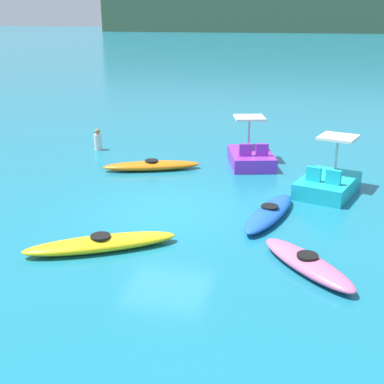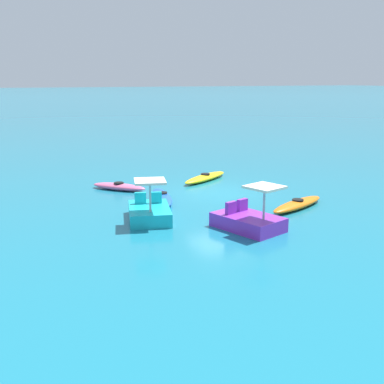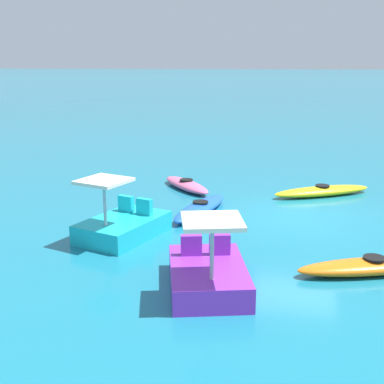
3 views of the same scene
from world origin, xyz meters
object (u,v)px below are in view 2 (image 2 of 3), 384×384
Objects in this scene: kayak_blue at (162,197)px; pedal_boat_purple at (248,220)px; kayak_orange at (298,204)px; pedal_boat_cyan at (149,211)px; kayak_pink at (119,187)px; kayak_yellow at (205,177)px.

pedal_boat_purple is at bearing 102.60° from kayak_blue.
pedal_boat_cyan is (6.10, -1.12, 0.17)m from kayak_orange.
pedal_boat_purple is (-2.20, 7.92, 0.17)m from kayak_pink.
pedal_boat_cyan is at bearing -10.37° from kayak_orange.
pedal_boat_cyan is (1.58, 2.53, 0.17)m from kayak_blue.
kayak_orange is at bearing 141.16° from kayak_blue.
kayak_orange and kayak_blue have the same top height.
kayak_orange is 1.00× the size of kayak_yellow.
pedal_boat_cyan is (5.26, 5.41, 0.17)m from kayak_yellow.
kayak_pink is at bearing 1.13° from kayak_yellow.
kayak_yellow is 7.55m from pedal_boat_cyan.
pedal_boat_purple reaches higher than kayak_pink.
kayak_yellow is 1.35× the size of kayak_pink.
kayak_blue is 5.26m from pedal_boat_purple.
pedal_boat_purple is 3.76m from pedal_boat_cyan.
kayak_orange is 8.51m from kayak_pink.
kayak_blue is at bearing -38.84° from kayak_orange.
pedal_boat_cyan reaches higher than kayak_orange.
pedal_boat_cyan reaches higher than kayak_blue.
kayak_blue is at bearing 110.66° from kayak_pink.
pedal_boat_purple is at bearing 136.30° from pedal_boat_cyan.
kayak_blue is 2.98m from pedal_boat_cyan.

